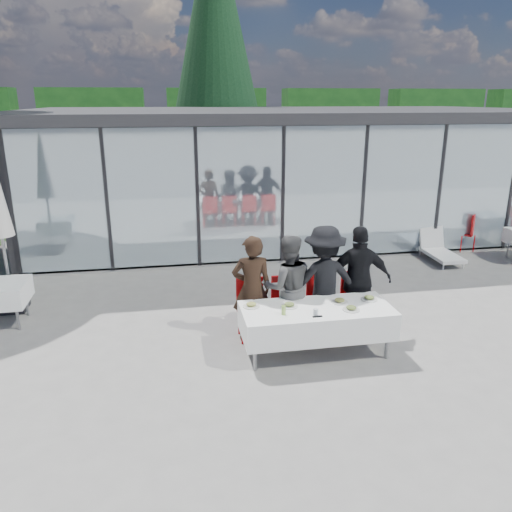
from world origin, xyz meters
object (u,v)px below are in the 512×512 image
(plate_c, at_px, (340,301))
(diner_chair_a, at_px, (251,305))
(spare_table_left, at_px, (1,294))
(spare_chair_b, at_px, (469,230))
(diner_b, at_px, (288,287))
(diner_d, at_px, (359,280))
(diner_a, at_px, (252,289))
(plate_extra, at_px, (351,308))
(plate_b, at_px, (289,305))
(lounger, at_px, (438,249))
(diner_chair_c, at_px, (321,300))
(diner_chair_d, at_px, (355,298))
(diner_chair_b, at_px, (286,303))
(plate_a, at_px, (251,305))
(conifer_tree, at_px, (215,35))
(dining_table, at_px, (316,321))
(juice_bottle, at_px, (284,310))
(plate_d, at_px, (369,298))
(folded_eyeglasses, at_px, (317,316))
(diner_c, at_px, (324,281))

(plate_c, bearing_deg, diner_chair_a, 153.95)
(spare_table_left, relative_size, spare_chair_b, 0.88)
(diner_b, relative_size, spare_table_left, 1.99)
(diner_d, height_order, spare_chair_b, diner_d)
(diner_a, relative_size, plate_extra, 6.81)
(plate_b, distance_m, spare_table_left, 4.95)
(lounger, bearing_deg, spare_table_left, -167.81)
(diner_chair_c, bearing_deg, diner_chair_d, 0.00)
(diner_chair_b, relative_size, spare_table_left, 1.13)
(diner_d, height_order, plate_a, diner_d)
(conifer_tree, bearing_deg, spare_chair_b, -58.63)
(dining_table, xyz_separation_m, diner_b, (-0.29, 0.64, 0.32))
(plate_a, bearing_deg, diner_chair_c, 23.25)
(dining_table, bearing_deg, lounger, 42.87)
(plate_extra, bearing_deg, diner_a, 148.78)
(dining_table, height_order, juice_bottle, juice_bottle)
(plate_extra, xyz_separation_m, conifer_tree, (-0.50, 13.57, 5.21))
(diner_chair_b, relative_size, plate_d, 3.83)
(lounger, bearing_deg, diner_chair_d, -136.37)
(juice_bottle, distance_m, folded_eyeglasses, 0.49)
(diner_a, height_order, spare_table_left, diner_a)
(plate_extra, relative_size, spare_table_left, 0.30)
(diner_c, relative_size, plate_extra, 7.20)
(diner_a, distance_m, conifer_tree, 13.77)
(diner_a, relative_size, diner_chair_b, 1.78)
(diner_d, relative_size, plate_d, 7.07)
(plate_extra, distance_m, spare_table_left, 5.86)
(spare_table_left, bearing_deg, conifer_tree, 66.58)
(folded_eyeglasses, bearing_deg, diner_d, 44.20)
(plate_a, height_order, conifer_tree, conifer_tree)
(diner_a, relative_size, lounger, 1.28)
(diner_chair_d, height_order, plate_extra, diner_chair_d)
(dining_table, relative_size, diner_c, 1.23)
(plate_c, distance_m, plate_d, 0.49)
(diner_chair_c, distance_m, plate_c, 0.67)
(diner_a, height_order, diner_chair_b, diner_a)
(diner_chair_b, distance_m, plate_a, 0.89)
(diner_chair_c, height_order, spare_table_left, diner_chair_c)
(dining_table, distance_m, lounger, 5.82)
(conifer_tree, bearing_deg, plate_c, -88.12)
(diner_chair_d, bearing_deg, spare_chair_b, 40.03)
(lounger, relative_size, conifer_tree, 0.13)
(diner_chair_b, height_order, diner_c, diner_c)
(lounger, bearing_deg, diner_chair_a, -148.02)
(juice_bottle, relative_size, spare_table_left, 0.16)
(diner_d, bearing_deg, plate_b, 32.37)
(diner_chair_d, relative_size, conifer_tree, 0.09)
(diner_chair_b, distance_m, diner_chair_c, 0.60)
(diner_c, xyz_separation_m, spare_table_left, (-5.29, 1.32, -0.36))
(diner_b, distance_m, plate_d, 1.28)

